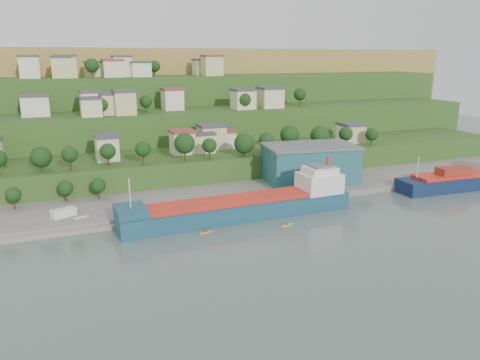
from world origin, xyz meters
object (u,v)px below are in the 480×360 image
warehouse (310,163)px  kayak_orange (206,232)px  cargo_ship_far (478,179)px  caravan (64,214)px  cargo_ship_near (246,207)px

warehouse → kayak_orange: warehouse is taller
cargo_ship_far → caravan: bearing=177.4°
warehouse → caravan: size_ratio=5.16×
cargo_ship_far → kayak_orange: bearing=-172.8°
cargo_ship_far → caravan: 136.39m
caravan → kayak_orange: bearing=-55.6°
cargo_ship_far → caravan: cargo_ship_far is taller
warehouse → caravan: warehouse is taller
caravan → kayak_orange: (33.56, -21.06, -2.44)m
kayak_orange → cargo_ship_far: bearing=-9.0°
cargo_ship_near → warehouse: 39.29m
cargo_ship_near → warehouse: cargo_ship_near is taller
kayak_orange → cargo_ship_near: bearing=15.2°
warehouse → caravan: (-80.63, -7.78, -5.73)m
warehouse → caravan: 81.21m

